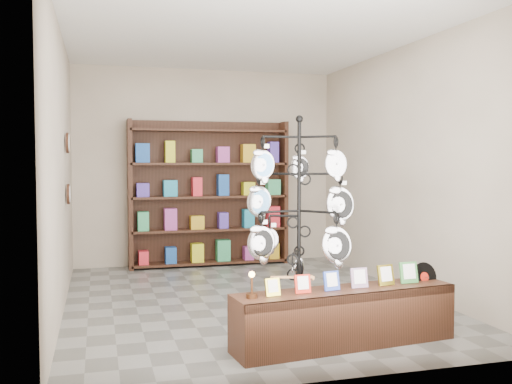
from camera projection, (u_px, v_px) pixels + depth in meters
ground at (247, 300)px, 6.52m from camera, size 5.00×5.00×0.00m
room_envelope at (247, 138)px, 6.42m from camera, size 5.00×5.00×5.00m
display_tree at (299, 211)px, 4.99m from camera, size 1.07×1.07×1.98m
front_shelf at (345, 317)px, 4.89m from camera, size 2.03×0.62×0.71m
back_shelving at (209, 198)px, 8.68m from camera, size 2.42×0.36×2.20m
wall_clocks at (68, 169)px, 6.68m from camera, size 0.03×0.24×0.84m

